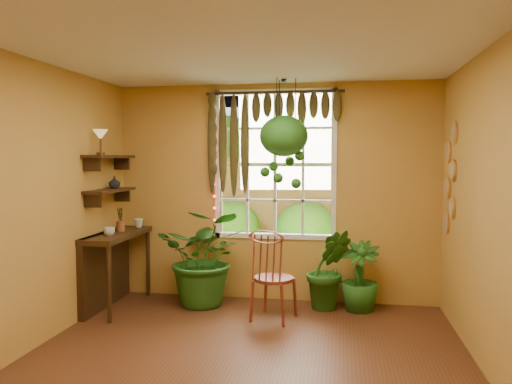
% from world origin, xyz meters
% --- Properties ---
extents(floor, '(4.50, 4.50, 0.00)m').
position_xyz_m(floor, '(0.00, 0.00, 0.00)').
color(floor, '#5A2C19').
rests_on(floor, ground).
extents(ceiling, '(4.50, 4.50, 0.00)m').
position_xyz_m(ceiling, '(0.00, 0.00, 2.70)').
color(ceiling, white).
rests_on(ceiling, wall_back).
extents(wall_back, '(4.00, 0.00, 4.00)m').
position_xyz_m(wall_back, '(0.00, 2.25, 1.35)').
color(wall_back, '#BA8E3F').
rests_on(wall_back, floor).
extents(wall_left, '(0.00, 4.50, 4.50)m').
position_xyz_m(wall_left, '(-2.00, 0.00, 1.35)').
color(wall_left, '#BA8E3F').
rests_on(wall_left, floor).
extents(wall_right, '(0.00, 4.50, 4.50)m').
position_xyz_m(wall_right, '(2.00, 0.00, 1.35)').
color(wall_right, '#BA8E3F').
rests_on(wall_right, floor).
extents(window, '(1.52, 0.10, 1.86)m').
position_xyz_m(window, '(0.00, 2.28, 1.70)').
color(window, white).
rests_on(window, wall_back).
extents(valance_vine, '(1.70, 0.12, 1.10)m').
position_xyz_m(valance_vine, '(-0.08, 2.16, 2.28)').
color(valance_vine, '#36220E').
rests_on(valance_vine, window).
extents(string_lights, '(0.03, 0.03, 1.54)m').
position_xyz_m(string_lights, '(-0.76, 2.19, 1.75)').
color(string_lights, '#FF2633').
rests_on(string_lights, window).
extents(wall_plates, '(0.04, 0.32, 1.10)m').
position_xyz_m(wall_plates, '(1.98, 1.79, 1.55)').
color(wall_plates, '#F2E3C6').
rests_on(wall_plates, wall_right).
extents(counter_ledge, '(0.40, 1.20, 0.90)m').
position_xyz_m(counter_ledge, '(-1.91, 1.60, 0.55)').
color(counter_ledge, '#36220E').
rests_on(counter_ledge, floor).
extents(shelf_lower, '(0.25, 0.90, 0.04)m').
position_xyz_m(shelf_lower, '(-1.88, 1.60, 1.40)').
color(shelf_lower, '#36220E').
rests_on(shelf_lower, wall_left).
extents(shelf_upper, '(0.25, 0.90, 0.04)m').
position_xyz_m(shelf_upper, '(-1.88, 1.60, 1.80)').
color(shelf_upper, '#36220E').
rests_on(shelf_upper, wall_left).
extents(backyard, '(14.00, 10.00, 12.00)m').
position_xyz_m(backyard, '(0.24, 6.87, 1.28)').
color(backyard, '#295016').
rests_on(backyard, ground).
extents(windsor_chair, '(0.54, 0.56, 1.16)m').
position_xyz_m(windsor_chair, '(0.09, 1.44, 0.34)').
color(windsor_chair, maroon).
rests_on(windsor_chair, floor).
extents(potted_plant_left, '(1.11, 0.98, 1.18)m').
position_xyz_m(potted_plant_left, '(-0.79, 1.86, 0.59)').
color(potted_plant_left, '#225115').
rests_on(potted_plant_left, floor).
extents(potted_plant_mid, '(0.59, 0.51, 0.95)m').
position_xyz_m(potted_plant_mid, '(0.68, 1.95, 0.48)').
color(potted_plant_mid, '#225115').
rests_on(potted_plant_mid, floor).
extents(potted_plant_right, '(0.52, 0.52, 0.81)m').
position_xyz_m(potted_plant_right, '(1.04, 1.95, 0.41)').
color(potted_plant_right, '#225115').
rests_on(potted_plant_right, floor).
extents(hanging_basket, '(0.57, 0.57, 1.29)m').
position_xyz_m(hanging_basket, '(0.15, 1.91, 1.96)').
color(hanging_basket, black).
rests_on(hanging_basket, ceiling).
extents(cup_a, '(0.16, 0.16, 0.10)m').
position_xyz_m(cup_a, '(-1.78, 1.36, 0.95)').
color(cup_a, silver).
rests_on(cup_a, counter_ledge).
extents(cup_b, '(0.13, 0.13, 0.11)m').
position_xyz_m(cup_b, '(-1.72, 2.05, 0.95)').
color(cup_b, beige).
rests_on(cup_b, counter_ledge).
extents(brush_jar, '(0.10, 0.10, 0.36)m').
position_xyz_m(brush_jar, '(-1.80, 1.70, 1.04)').
color(brush_jar, brown).
rests_on(brush_jar, counter_ledge).
extents(shelf_vase, '(0.18, 0.18, 0.15)m').
position_xyz_m(shelf_vase, '(-1.87, 1.70, 1.49)').
color(shelf_vase, '#B2AD99').
rests_on(shelf_vase, shelf_lower).
extents(tiffany_lamp, '(0.17, 0.17, 0.28)m').
position_xyz_m(tiffany_lamp, '(-1.86, 1.35, 2.03)').
color(tiffany_lamp, brown).
rests_on(tiffany_lamp, shelf_upper).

